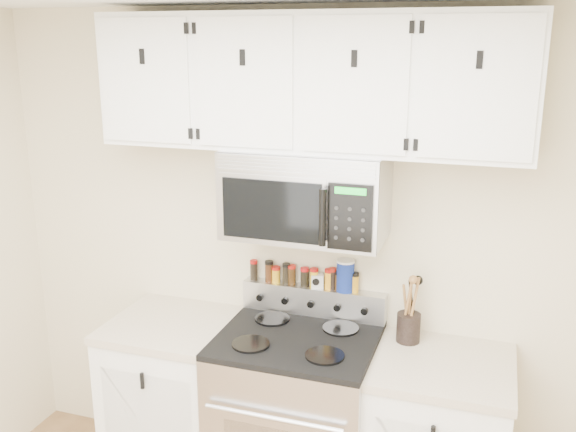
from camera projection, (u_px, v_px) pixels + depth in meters
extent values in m
cube|color=beige|center=(316.00, 258.00, 3.31)|extent=(3.50, 0.01, 2.50)
cube|color=#B7B7BA|center=(297.00, 426.00, 3.23)|extent=(0.76, 0.65, 0.92)
cube|color=black|center=(297.00, 340.00, 3.10)|extent=(0.76, 0.65, 0.03)
cube|color=#B7B7BA|center=(314.00, 300.00, 3.34)|extent=(0.76, 0.08, 0.15)
cylinder|color=black|center=(251.00, 344.00, 3.01)|extent=(0.18, 0.18, 0.01)
cylinder|color=black|center=(325.00, 356.00, 2.90)|extent=(0.18, 0.18, 0.01)
cylinder|color=black|center=(272.00, 319.00, 3.29)|extent=(0.18, 0.18, 0.01)
cylinder|color=black|center=(341.00, 328.00, 3.18)|extent=(0.18, 0.18, 0.01)
cube|color=white|center=(177.00, 403.00, 3.47)|extent=(0.62, 0.60, 0.88)
cube|color=tan|center=(172.00, 325.00, 3.34)|extent=(0.64, 0.62, 0.04)
cube|color=tan|center=(443.00, 366.00, 2.92)|extent=(0.64, 0.62, 0.04)
cube|color=#9E9EA3|center=(306.00, 194.00, 3.04)|extent=(0.76, 0.38, 0.42)
cube|color=#B7B7BA|center=(293.00, 166.00, 2.81)|extent=(0.73, 0.01, 0.08)
cube|color=black|center=(271.00, 211.00, 2.90)|extent=(0.47, 0.01, 0.28)
cube|color=black|center=(350.00, 217.00, 2.79)|extent=(0.20, 0.01, 0.30)
cylinder|color=black|center=(322.00, 217.00, 2.79)|extent=(0.03, 0.03, 0.26)
cube|color=white|center=(309.00, 82.00, 2.92)|extent=(2.00, 0.33, 0.62)
cube|color=white|center=(144.00, 81.00, 2.99)|extent=(0.46, 0.01, 0.57)
cube|color=black|center=(142.00, 56.00, 2.96)|extent=(0.02, 0.01, 0.07)
cube|color=white|center=(243.00, 83.00, 2.84)|extent=(0.46, 0.01, 0.57)
cube|color=black|center=(242.00, 57.00, 2.80)|extent=(0.03, 0.01, 0.07)
cube|color=white|center=(354.00, 86.00, 2.69)|extent=(0.46, 0.01, 0.57)
cube|color=black|center=(354.00, 59.00, 2.65)|extent=(0.03, 0.01, 0.07)
cube|color=white|center=(478.00, 89.00, 2.54)|extent=(0.46, 0.01, 0.57)
cube|color=black|center=(480.00, 60.00, 2.50)|extent=(0.02, 0.01, 0.07)
cylinder|color=black|center=(408.00, 328.00, 3.10)|extent=(0.11, 0.11, 0.14)
cylinder|color=olive|center=(410.00, 307.00, 3.07)|extent=(0.01, 0.01, 0.27)
cylinder|color=olive|center=(413.00, 306.00, 3.05)|extent=(0.01, 0.01, 0.29)
cylinder|color=olive|center=(406.00, 307.00, 3.09)|extent=(0.01, 0.01, 0.25)
cylinder|color=black|center=(412.00, 306.00, 3.09)|extent=(0.01, 0.01, 0.26)
cylinder|color=olive|center=(407.00, 307.00, 3.06)|extent=(0.01, 0.01, 0.28)
cube|color=silver|center=(317.00, 281.00, 3.30)|extent=(0.07, 0.07, 0.07)
cylinder|color=navy|center=(345.00, 277.00, 3.25)|extent=(0.09, 0.09, 0.16)
cylinder|color=white|center=(346.00, 261.00, 3.22)|extent=(0.09, 0.09, 0.01)
cylinder|color=black|center=(254.00, 271.00, 3.41)|extent=(0.04, 0.04, 0.09)
cylinder|color=#9F0D0C|center=(254.00, 262.00, 3.39)|extent=(0.04, 0.04, 0.02)
cylinder|color=#40210F|center=(269.00, 273.00, 3.38)|extent=(0.04, 0.04, 0.10)
cylinder|color=black|center=(269.00, 263.00, 3.36)|extent=(0.05, 0.05, 0.02)
cylinder|color=gold|center=(276.00, 276.00, 3.37)|extent=(0.04, 0.04, 0.07)
cylinder|color=#AA120D|center=(276.00, 268.00, 3.36)|extent=(0.05, 0.05, 0.02)
cylinder|color=black|center=(286.00, 275.00, 3.35)|extent=(0.04, 0.04, 0.10)
cylinder|color=black|center=(286.00, 265.00, 3.34)|extent=(0.04, 0.04, 0.02)
cylinder|color=#38220D|center=(292.00, 276.00, 3.34)|extent=(0.04, 0.04, 0.09)
cylinder|color=#AF150D|center=(292.00, 267.00, 3.33)|extent=(0.04, 0.04, 0.02)
cylinder|color=black|center=(305.00, 278.00, 3.32)|extent=(0.04, 0.04, 0.08)
cylinder|color=#B10D11|center=(305.00, 269.00, 3.31)|extent=(0.04, 0.04, 0.02)
cylinder|color=yellow|center=(314.00, 279.00, 3.31)|extent=(0.04, 0.04, 0.09)
cylinder|color=#A20D0C|center=(314.00, 270.00, 3.29)|extent=(0.04, 0.04, 0.02)
cylinder|color=orange|center=(329.00, 281.00, 3.28)|extent=(0.05, 0.05, 0.09)
cylinder|color=#9F0F0C|center=(329.00, 271.00, 3.27)|extent=(0.05, 0.05, 0.02)
cylinder|color=black|center=(332.00, 280.00, 3.27)|extent=(0.04, 0.04, 0.10)
cylinder|color=#A1180C|center=(332.00, 270.00, 3.26)|extent=(0.04, 0.04, 0.02)
cylinder|color=#422B0F|center=(339.00, 282.00, 3.27)|extent=(0.04, 0.04, 0.09)
cylinder|color=black|center=(339.00, 273.00, 3.25)|extent=(0.04, 0.04, 0.02)
cylinder|color=#C88D17|center=(355.00, 284.00, 3.24)|extent=(0.04, 0.04, 0.09)
cylinder|color=black|center=(355.00, 274.00, 3.23)|extent=(0.04, 0.04, 0.02)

